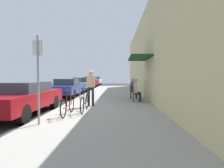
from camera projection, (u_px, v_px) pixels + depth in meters
The scene contains 18 objects.
ground_plane at pixel (58, 110), 8.02m from camera, with size 60.00×60.00×0.00m, color #2D2D30.
sidewalk_slab at pixel (109, 102), 9.94m from camera, with size 4.50×32.00×0.12m, color #9E9B93.
building_facade at pixel (152, 50), 9.74m from camera, with size 1.40×32.00×5.97m.
parked_car_0 at pixel (23, 97), 7.06m from camera, with size 1.80×4.40×1.31m.
parked_car_1 at pixel (67, 87), 13.34m from camera, with size 1.80×4.40×1.35m.
parked_car_2 at pixel (82, 84), 18.65m from camera, with size 1.80×4.40×1.40m.
parked_car_3 at pixel (91, 82), 24.73m from camera, with size 1.80×4.40×1.45m.
parked_car_4 at pixel (95, 81), 30.05m from camera, with size 1.80×4.40×1.48m.
parking_meter at pixel (80, 87), 10.58m from camera, with size 0.12×0.10×1.32m.
street_sign at pixel (38, 73), 5.13m from camera, with size 0.32×0.06×2.60m.
bicycle_0 at pixel (68, 105), 6.47m from camera, with size 0.46×1.71×0.90m.
bicycle_1 at pixel (85, 103), 7.10m from camera, with size 0.46×1.71×0.90m.
cafe_chair_0 at pixel (135, 93), 9.76m from camera, with size 0.47×0.47×0.87m.
seated_patron_0 at pixel (136, 89), 9.75m from camera, with size 0.44×0.37×1.29m.
cafe_chair_1 at pixel (134, 91), 10.72m from camera, with size 0.55×0.55×0.87m.
cafe_chair_2 at pixel (132, 90), 11.64m from camera, with size 0.52×0.52×0.87m.
seated_patron_2 at pixel (133, 87), 11.62m from camera, with size 0.48×0.42×1.29m.
pedestrian_standing at pixel (91, 85), 8.36m from camera, with size 0.36×0.22×1.70m.
Camera 1 is at (2.73, -7.88, 1.54)m, focal length 28.19 mm.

